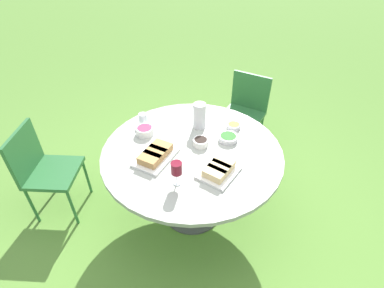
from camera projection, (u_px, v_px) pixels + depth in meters
name	position (u px, v px, depth m)	size (l,w,h in m)	color
ground_plane	(192.00, 211.00, 2.91)	(40.00, 40.00, 0.00)	#5B8C38
dining_table	(192.00, 159.00, 2.50)	(1.47, 1.47, 0.77)	#4C4C51
chair_near_left	(245.00, 107.00, 3.42)	(0.55, 0.53, 0.89)	#2D6B38
chair_near_right	(43.00, 166.00, 2.64)	(0.48, 0.50, 0.89)	#2D6B38
water_pitcher	(199.00, 116.00, 2.62)	(0.12, 0.11, 0.23)	silver
wine_glass	(177.00, 169.00, 2.05)	(0.08, 0.08, 0.19)	silver
platter_bread_main	(156.00, 155.00, 2.33)	(0.33, 0.40, 0.08)	white
platter_charcuterie	(219.00, 170.00, 2.20)	(0.34, 0.36, 0.08)	white
bowl_fries	(234.00, 126.00, 2.67)	(0.12, 0.12, 0.04)	silver
bowl_salad	(228.00, 138.00, 2.52)	(0.16, 0.16, 0.05)	silver
bowl_olives	(201.00, 142.00, 2.47)	(0.13, 0.13, 0.06)	white
bowl_dip_red	(145.00, 130.00, 2.59)	(0.15, 0.15, 0.06)	white
cup_water_near	(143.00, 119.00, 2.70)	(0.07, 0.07, 0.10)	silver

